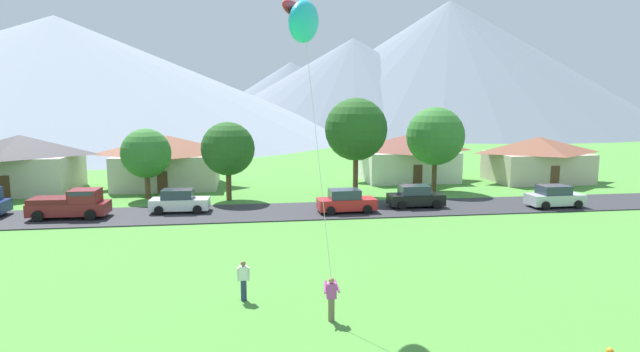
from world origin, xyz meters
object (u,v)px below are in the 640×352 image
at_px(house_left_center, 168,160).
at_px(kite_flyer_with_kite, 304,28).
at_px(watcher_person, 243,280).
at_px(tree_near_right, 356,129).
at_px(soccer_ball, 610,351).
at_px(parked_car_white_mid_west, 179,201).
at_px(tree_right_of_center, 146,153).
at_px(tree_near_left, 435,136).
at_px(parked_car_silver_east_end, 554,197).
at_px(parked_car_red_west_end, 346,201).
at_px(house_leftmost, 407,157).
at_px(parked_car_black_mid_east, 415,197).
at_px(house_rightmost, 22,162).
at_px(tree_center, 228,149).
at_px(house_right_center, 537,158).
at_px(pickup_truck_maroon_west_side, 71,204).

height_order(house_left_center, kite_flyer_with_kite, kite_flyer_with_kite).
bearing_deg(watcher_person, house_left_center, 103.18).
xyz_separation_m(tree_near_right, soccer_ball, (2.16, -28.99, -5.65)).
bearing_deg(parked_car_white_mid_west, tree_right_of_center, 117.97).
bearing_deg(tree_near_left, parked_car_silver_east_end, -53.32).
xyz_separation_m(parked_car_red_west_end, watcher_person, (-7.44, -16.14, 0.01)).
height_order(house_leftmost, parked_car_silver_east_end, house_leftmost).
relative_size(tree_near_left, parked_car_red_west_end, 1.80).
relative_size(house_leftmost, tree_near_right, 1.18).
bearing_deg(house_leftmost, tree_near_right, -130.13).
bearing_deg(parked_car_red_west_end, tree_right_of_center, 152.38).
height_order(parked_car_white_mid_west, parked_car_black_mid_east, same).
relative_size(house_rightmost, tree_center, 1.49).
distance_m(house_leftmost, tree_near_right, 11.92).
relative_size(house_leftmost, parked_car_silver_east_end, 2.35).
xyz_separation_m(house_leftmost, tree_near_right, (-7.38, -8.75, 3.32)).
height_order(house_left_center, tree_near_left, tree_near_left).
bearing_deg(house_right_center, tree_near_left, -161.76).
distance_m(parked_car_white_mid_west, pickup_truck_maroon_west_side, 7.27).
relative_size(house_left_center, watcher_person, 6.00).
xyz_separation_m(tree_near_left, parked_car_black_mid_east, (-4.15, -7.11, -4.14)).
distance_m(tree_right_of_center, soccer_ball, 36.58).
bearing_deg(tree_near_right, soccer_ball, -85.74).
bearing_deg(parked_car_white_mid_west, house_leftmost, 31.84).
bearing_deg(house_rightmost, watcher_person, -56.05).
relative_size(tree_near_left, parked_car_black_mid_east, 1.82).
xyz_separation_m(parked_car_white_mid_west, pickup_truck_maroon_west_side, (-7.20, -0.97, 0.19)).
bearing_deg(parked_car_silver_east_end, tree_center, 164.54).
height_order(house_leftmost, tree_center, tree_center).
relative_size(tree_center, watcher_person, 3.87).
bearing_deg(house_rightmost, parked_car_red_west_end, -25.93).
bearing_deg(kite_flyer_with_kite, house_right_center, 45.99).
bearing_deg(tree_near_left, parked_car_black_mid_east, -120.28).
xyz_separation_m(house_leftmost, tree_near_left, (0.32, -7.02, 2.56)).
xyz_separation_m(tree_right_of_center, kite_flyer_with_kite, (10.54, -23.88, 7.16)).
xyz_separation_m(tree_center, soccer_ball, (12.88, -28.96, -4.15)).
bearing_deg(parked_car_black_mid_east, house_rightmost, 159.66).
bearing_deg(watcher_person, soccer_ball, -28.76).
bearing_deg(tree_right_of_center, tree_near_right, -5.33).
xyz_separation_m(house_leftmost, soccer_ball, (-5.22, -37.74, -2.33)).
xyz_separation_m(tree_near_right, parked_car_silver_east_end, (14.13, -6.90, -4.90)).
xyz_separation_m(house_right_center, parked_car_black_mid_east, (-16.64, -11.22, -1.50)).
distance_m(parked_car_white_mid_west, soccer_ball, 29.34).
relative_size(tree_center, soccer_ball, 27.01).
xyz_separation_m(tree_center, tree_right_of_center, (-6.78, 1.67, -0.44)).
distance_m(tree_near_right, pickup_truck_maroon_west_side, 22.59).
distance_m(tree_right_of_center, parked_car_black_mid_east, 22.38).
relative_size(house_rightmost, tree_near_right, 1.14).
relative_size(house_leftmost, watcher_person, 5.95).
xyz_separation_m(house_left_center, tree_right_of_center, (-0.85, -6.21, 1.28)).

